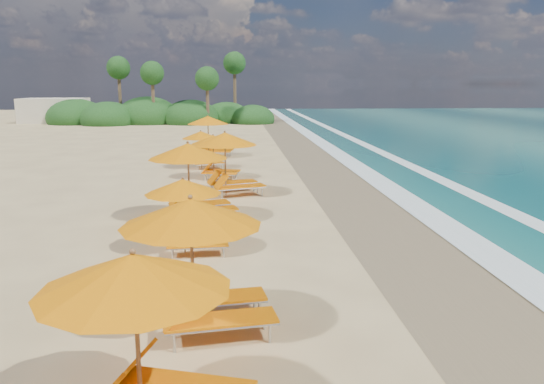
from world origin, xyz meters
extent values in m
plane|color=#D2B97B|center=(0.00, 0.00, 0.00)|extent=(160.00, 160.00, 0.00)
cube|color=olive|center=(4.00, 0.00, 0.01)|extent=(4.00, 160.00, 0.01)
cube|color=white|center=(5.50, 0.00, 0.03)|extent=(1.20, 160.00, 0.01)
cube|color=white|center=(8.50, 0.00, 0.02)|extent=(0.80, 160.00, 0.01)
cylinder|color=olive|center=(-2.37, -9.37, 1.18)|extent=(0.06, 0.06, 2.35)
cone|color=orange|center=(-2.37, -9.37, 2.15)|extent=(3.00, 3.00, 0.47)
sphere|color=olive|center=(-2.37, -9.37, 2.42)|extent=(0.08, 0.08, 0.08)
cylinder|color=olive|center=(-1.89, -6.62, 1.22)|extent=(0.06, 0.06, 2.43)
cone|color=orange|center=(-1.89, -6.62, 2.22)|extent=(2.83, 2.83, 0.49)
sphere|color=olive|center=(-1.89, -6.62, 2.50)|extent=(0.09, 0.09, 0.09)
cylinder|color=olive|center=(-2.47, -1.99, 0.98)|extent=(0.05, 0.05, 1.96)
cone|color=orange|center=(-2.47, -1.99, 1.79)|extent=(2.13, 2.13, 0.39)
sphere|color=olive|center=(-2.47, -1.99, 2.01)|extent=(0.07, 0.07, 0.07)
cylinder|color=olive|center=(-2.62, 1.46, 1.25)|extent=(0.06, 0.06, 2.51)
cone|color=orange|center=(-2.62, 1.46, 2.29)|extent=(3.18, 3.18, 0.50)
sphere|color=olive|center=(-2.62, 1.46, 2.57)|extent=(0.09, 0.09, 0.09)
cylinder|color=olive|center=(-1.49, 5.38, 1.25)|extent=(0.06, 0.06, 2.49)
cone|color=orange|center=(-1.49, 5.38, 2.28)|extent=(3.22, 3.22, 0.50)
sphere|color=olive|center=(-1.49, 5.38, 2.56)|extent=(0.09, 0.09, 0.09)
cylinder|color=olive|center=(-2.12, 9.24, 1.01)|extent=(0.05, 0.05, 2.03)
cone|color=orange|center=(-2.12, 9.24, 1.86)|extent=(2.44, 2.44, 0.41)
sphere|color=olive|center=(-2.12, 9.24, 2.08)|extent=(0.07, 0.07, 0.07)
cylinder|color=olive|center=(-2.89, 12.38, 0.98)|extent=(0.05, 0.05, 1.95)
cone|color=orange|center=(-2.89, 12.38, 1.79)|extent=(2.45, 2.45, 0.39)
sphere|color=olive|center=(-2.89, 12.38, 2.00)|extent=(0.07, 0.07, 0.07)
cylinder|color=olive|center=(-2.72, 16.91, 1.23)|extent=(0.06, 0.06, 2.47)
cone|color=orange|center=(-2.72, 16.91, 2.26)|extent=(2.91, 2.91, 0.50)
sphere|color=olive|center=(-2.72, 16.91, 2.53)|extent=(0.09, 0.09, 0.09)
ellipsoid|color=#163D14|center=(-6.00, 45.00, 0.62)|extent=(6.40, 6.40, 4.16)
ellipsoid|color=#163D14|center=(-11.00, 46.00, 0.70)|extent=(7.20, 7.20, 4.68)
ellipsoid|color=#163D14|center=(-15.00, 44.00, 0.58)|extent=(6.00, 6.00, 3.90)
ellipsoid|color=#163D14|center=(-2.00, 47.00, 0.55)|extent=(5.60, 5.60, 3.64)
ellipsoid|color=#163D14|center=(-19.00, 46.00, 0.64)|extent=(6.60, 6.60, 4.29)
ellipsoid|color=#163D14|center=(1.00, 45.00, 0.49)|extent=(5.00, 5.00, 3.25)
cylinder|color=brown|center=(-4.00, 43.00, 2.50)|extent=(0.36, 0.36, 5.00)
sphere|color=#163D14|center=(-4.00, 43.00, 5.00)|extent=(2.60, 2.60, 2.60)
cylinder|color=brown|center=(-10.00, 44.00, 2.80)|extent=(0.36, 0.36, 5.60)
sphere|color=#163D14|center=(-10.00, 44.00, 5.60)|extent=(2.60, 2.60, 2.60)
cylinder|color=brown|center=(-14.00, 46.00, 3.10)|extent=(0.36, 0.36, 6.20)
sphere|color=#163D14|center=(-14.00, 46.00, 6.20)|extent=(2.60, 2.60, 2.60)
cylinder|color=brown|center=(-1.00, 47.00, 3.40)|extent=(0.36, 0.36, 6.80)
sphere|color=#163D14|center=(-1.00, 47.00, 6.80)|extent=(2.60, 2.60, 2.60)
cube|color=beige|center=(-22.00, 48.00, 1.40)|extent=(7.00, 5.00, 2.80)
camera|label=1|loc=(-1.11, -15.58, 4.41)|focal=34.75mm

